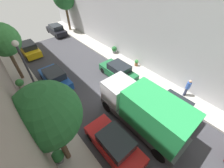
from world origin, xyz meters
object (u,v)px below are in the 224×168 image
Objects in this scene: street_tree_0 at (3,40)px; parked_car_left_4 at (29,49)px; delivery_truck at (145,111)px; potted_plant_0 at (20,83)px; parked_car_right_1 at (172,107)px; lamp_post at (25,63)px; parked_car_right_3 at (56,30)px; potted_plant_4 at (58,156)px; potted_plant_1 at (114,49)px; pedestrian at (188,87)px; parked_car_left_3 at (55,78)px; parked_car_left_2 at (114,144)px; potted_plant_3 at (136,62)px; parked_car_right_2 at (118,71)px; street_tree_2 at (48,115)px.

parked_car_left_4 is at bearing 63.70° from street_tree_0.
delivery_truck is 6.79× the size of potted_plant_0.
parked_car_right_1 is 3.00m from delivery_truck.
lamp_post reaches higher than delivery_truck.
potted_plant_4 is (-8.41, -18.55, -0.01)m from parked_car_right_3.
potted_plant_1 is (2.88, 10.11, -0.07)m from parked_car_right_1.
parked_car_left_4 is 0.64× the size of delivery_truck.
pedestrian is 1.91× the size of potted_plant_1.
parked_car_left_3 reaches higher than potted_plant_1.
parked_car_left_4 is at bearing 90.00° from parked_car_left_2.
potted_plant_3 is at bearing -21.43° from parked_car_left_3.
parked_car_left_2 is 0.80× the size of lamp_post.
parked_car_right_2 is 10.57m from street_tree_0.
delivery_truck is at bearing -61.39° from potted_plant_0.
street_tree_2 reaches higher than parked_car_left_4.
potted_plant_0 is at bearing 135.48° from pedestrian.
street_tree_2 reaches higher than delivery_truck.
parked_car_right_3 is 0.72× the size of street_tree_2.
parked_car_right_3 is at bearing 65.60° from potted_plant_4.
parked_car_right_1 is (5.40, -9.49, 0.00)m from parked_car_left_3.
parked_car_left_3 is at bearing 70.70° from street_tree_2.
street_tree_2 is at bearing -159.74° from potted_plant_3.
potted_plant_1 is 13.68m from potted_plant_4.
potted_plant_3 is at bearing -30.62° from street_tree_0.
parked_car_left_2 is 0.76× the size of street_tree_0.
pedestrian is 16.39m from street_tree_0.
parked_car_left_2 is at bearing -30.97° from street_tree_2.
lamp_post is at bearing 103.45° from parked_car_left_2.
parked_car_left_2 is at bearing 171.97° from parked_car_right_1.
street_tree_0 reaches higher than parked_car_left_2.
pedestrian reaches higher than parked_car_right_1.
potted_plant_0 is at bearing 175.90° from potted_plant_1.
parked_car_right_2 is at bearing 24.54° from potted_plant_4.
street_tree_2 reaches higher than parked_car_left_3.
parked_car_right_3 is 11.21m from potted_plant_1.
delivery_truck is 8.62× the size of potted_plant_3.
lamp_post is (-1.90, -8.54, 2.92)m from parked_car_left_4.
parked_car_right_3 is 11.96m from street_tree_0.
delivery_truck is 1.20× the size of street_tree_0.
parked_car_right_1 is at bearing -114.47° from potted_plant_3.
pedestrian is (2.62, -6.01, 0.35)m from parked_car_right_2.
potted_plant_3 is at bearing 20.26° from street_tree_2.
delivery_truck is at bearing -97.62° from parked_car_right_3.
parked_car_left_4 is 18.08m from parked_car_right_1.
pedestrian reaches higher than potted_plant_3.
parked_car_right_2 is 6.19m from delivery_truck.
parked_car_right_1 is 20.94m from parked_car_right_3.
lamp_post reaches higher than parked_car_right_1.
parked_car_left_2 reaches higher than potted_plant_3.
parked_car_left_4 is at bearing 90.00° from parked_car_left_3.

